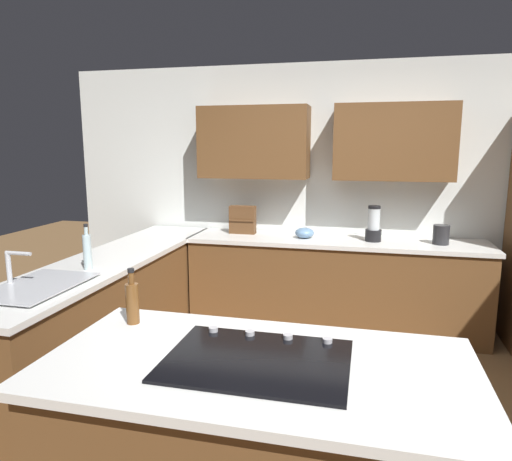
# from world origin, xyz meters

# --- Properties ---
(ground_plane) EXTENTS (14.00, 14.00, 0.00)m
(ground_plane) POSITION_xyz_m (0.00, 0.00, 0.00)
(ground_plane) COLOR brown
(wall_back) EXTENTS (6.00, 0.44, 2.60)m
(wall_back) POSITION_xyz_m (0.07, -2.04, 1.43)
(wall_back) COLOR silver
(wall_back) RESTS_ON ground
(lower_cabinets_back) EXTENTS (2.80, 0.60, 0.86)m
(lower_cabinets_back) POSITION_xyz_m (0.10, -1.72, 0.43)
(lower_cabinets_back) COLOR brown
(lower_cabinets_back) RESTS_ON ground
(countertop_back) EXTENTS (2.84, 0.64, 0.04)m
(countertop_back) POSITION_xyz_m (0.10, -1.72, 0.88)
(countertop_back) COLOR silver
(countertop_back) RESTS_ON lower_cabinets_back
(lower_cabinets_side) EXTENTS (0.60, 2.90, 0.86)m
(lower_cabinets_side) POSITION_xyz_m (1.82, -0.55, 0.43)
(lower_cabinets_side) COLOR brown
(lower_cabinets_side) RESTS_ON ground
(countertop_side) EXTENTS (0.64, 2.94, 0.04)m
(countertop_side) POSITION_xyz_m (1.82, -0.55, 0.88)
(countertop_side) COLOR silver
(countertop_side) RESTS_ON lower_cabinets_side
(island_top) EXTENTS (1.80, 0.92, 0.04)m
(island_top) POSITION_xyz_m (0.23, 0.97, 0.88)
(island_top) COLOR silver
(island_top) RESTS_ON island_base
(sink_unit) EXTENTS (0.46, 0.70, 0.23)m
(sink_unit) POSITION_xyz_m (1.83, 0.31, 0.92)
(sink_unit) COLOR #515456
(sink_unit) RESTS_ON countertop_side
(cooktop) EXTENTS (0.76, 0.56, 0.03)m
(cooktop) POSITION_xyz_m (0.23, 0.97, 0.91)
(cooktop) COLOR black
(cooktop) RESTS_ON island_top
(blender) EXTENTS (0.15, 0.15, 0.34)m
(blender) POSITION_xyz_m (-0.25, -1.71, 1.04)
(blender) COLOR black
(blender) RESTS_ON countertop_back
(mixing_bowl) EXTENTS (0.19, 0.19, 0.10)m
(mixing_bowl) POSITION_xyz_m (0.40, -1.71, 0.95)
(mixing_bowl) COLOR #668CB2
(mixing_bowl) RESTS_ON countertop_back
(spice_rack) EXTENTS (0.27, 0.11, 0.28)m
(spice_rack) POSITION_xyz_m (1.05, -1.80, 1.04)
(spice_rack) COLOR brown
(spice_rack) RESTS_ON countertop_back
(kettle) EXTENTS (0.14, 0.14, 0.18)m
(kettle) POSITION_xyz_m (-0.85, -1.71, 0.99)
(kettle) COLOR #262628
(kettle) RESTS_ON countertop_back
(dish_soap_bottle) EXTENTS (0.06, 0.06, 0.33)m
(dish_soap_bottle) POSITION_xyz_m (1.77, -0.17, 1.04)
(dish_soap_bottle) COLOR silver
(dish_soap_bottle) RESTS_ON countertop_side
(oil_bottle) EXTENTS (0.07, 0.07, 0.29)m
(oil_bottle) POSITION_xyz_m (0.94, 0.70, 1.01)
(oil_bottle) COLOR brown
(oil_bottle) RESTS_ON island_top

